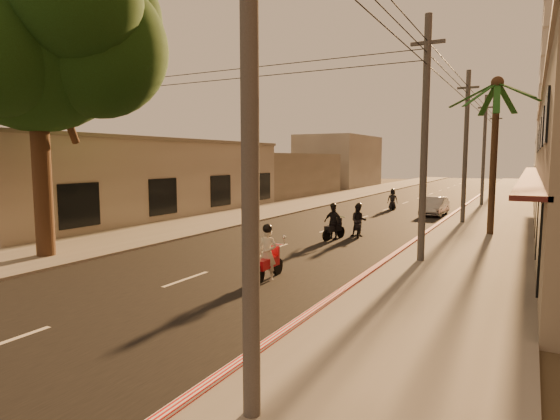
% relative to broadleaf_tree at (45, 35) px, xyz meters
% --- Properties ---
extents(ground, '(160.00, 160.00, 0.00)m').
position_rel_broadleaf_tree_xyz_m(ground, '(6.61, -2.14, -8.48)').
color(ground, '#383023').
rests_on(ground, ground).
extents(road, '(10.00, 140.00, 0.02)m').
position_rel_broadleaf_tree_xyz_m(road, '(6.61, 17.86, -8.47)').
color(road, black).
rests_on(road, ground).
extents(sidewalk_right, '(5.00, 140.00, 0.12)m').
position_rel_broadleaf_tree_xyz_m(sidewalk_right, '(14.11, 17.86, -8.42)').
color(sidewalk_right, slate).
rests_on(sidewalk_right, ground).
extents(sidewalk_left, '(5.00, 140.00, 0.12)m').
position_rel_broadleaf_tree_xyz_m(sidewalk_left, '(-0.89, 17.86, -8.42)').
color(sidewalk_left, slate).
rests_on(sidewalk_left, ground).
extents(curb_stripe, '(0.20, 60.00, 0.20)m').
position_rel_broadleaf_tree_xyz_m(curb_stripe, '(11.71, 12.86, -8.38)').
color(curb_stripe, red).
rests_on(curb_stripe, ground).
extents(left_building, '(8.20, 24.20, 5.20)m').
position_rel_broadleaf_tree_xyz_m(left_building, '(-7.37, 11.86, -5.88)').
color(left_building, '#ACA79B').
rests_on(left_building, ground).
extents(broadleaf_tree, '(9.60, 8.70, 12.10)m').
position_rel_broadleaf_tree_xyz_m(broadleaf_tree, '(0.00, 0.00, 0.00)').
color(broadleaf_tree, black).
rests_on(broadleaf_tree, ground).
extents(palm_tree, '(5.00, 5.00, 8.20)m').
position_rel_broadleaf_tree_xyz_m(palm_tree, '(14.61, 13.86, -1.33)').
color(palm_tree, black).
rests_on(palm_tree, ground).
extents(utility_poles, '(1.20, 48.26, 9.00)m').
position_rel_broadleaf_tree_xyz_m(utility_poles, '(12.81, 17.86, -1.94)').
color(utility_poles, '#38383A').
rests_on(utility_poles, ground).
extents(filler_left_near, '(8.00, 14.00, 4.40)m').
position_rel_broadleaf_tree_xyz_m(filler_left_near, '(-7.39, 31.86, -6.28)').
color(filler_left_near, '#ACA79B').
rests_on(filler_left_near, ground).
extents(filler_left_far, '(8.00, 14.00, 7.00)m').
position_rel_broadleaf_tree_xyz_m(filler_left_far, '(-7.39, 49.86, -4.98)').
color(filler_left_far, '#ACA79B').
rests_on(filler_left_far, ground).
extents(scooter_red, '(0.70, 1.87, 1.84)m').
position_rel_broadleaf_tree_xyz_m(scooter_red, '(8.96, 1.08, -7.67)').
color(scooter_red, black).
rests_on(scooter_red, ground).
extents(scooter_mid_a, '(1.14, 1.70, 1.72)m').
position_rel_broadleaf_tree_xyz_m(scooter_mid_a, '(8.80, 10.53, -7.69)').
color(scooter_mid_a, black).
rests_on(scooter_mid_a, ground).
extents(scooter_mid_b, '(1.16, 1.81, 1.80)m').
position_rel_broadleaf_tree_xyz_m(scooter_mid_b, '(7.99, 9.15, -7.66)').
color(scooter_mid_b, black).
rests_on(scooter_mid_b, ground).
extents(scooter_far_a, '(1.03, 1.63, 1.64)m').
position_rel_broadleaf_tree_xyz_m(scooter_far_a, '(7.06, 23.63, -7.73)').
color(scooter_far_a, black).
rests_on(scooter_far_a, ground).
extents(parked_car, '(1.55, 3.91, 1.26)m').
position_rel_broadleaf_tree_xyz_m(parked_car, '(10.54, 21.53, -7.84)').
color(parked_car, '#9EA0A6').
rests_on(parked_car, ground).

